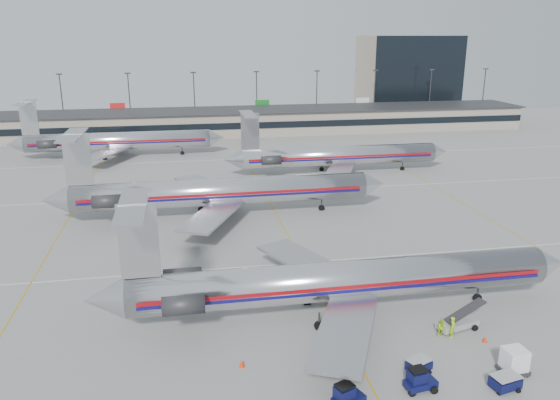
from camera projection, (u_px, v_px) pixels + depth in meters
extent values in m
plane|color=gray|center=(325.00, 302.00, 54.42)|extent=(260.00, 260.00, 0.00)
cube|color=silver|center=(303.00, 263.00, 63.82)|extent=(160.00, 0.15, 0.02)
cube|color=gray|center=(231.00, 122.00, 145.72)|extent=(160.00, 16.00, 6.00)
cube|color=black|center=(234.00, 126.00, 138.04)|extent=(160.00, 0.20, 1.60)
cube|color=#2D2D30|center=(231.00, 110.00, 144.81)|extent=(162.00, 17.00, 0.30)
cylinder|color=#38383D|center=(62.00, 102.00, 149.83)|extent=(0.30, 0.30, 15.00)
cube|color=#2D2D30|center=(59.00, 74.00, 147.61)|extent=(1.60, 0.40, 0.35)
cylinder|color=#38383D|center=(130.00, 101.00, 152.93)|extent=(0.30, 0.30, 15.00)
cube|color=#2D2D30|center=(127.00, 73.00, 150.70)|extent=(1.60, 0.40, 0.35)
cylinder|color=#38383D|center=(194.00, 100.00, 156.02)|extent=(0.30, 0.30, 15.00)
cube|color=#2D2D30|center=(193.00, 72.00, 153.79)|extent=(1.60, 0.40, 0.35)
cylinder|color=#38383D|center=(257.00, 98.00, 159.11)|extent=(0.30, 0.30, 15.00)
cube|color=#2D2D30|center=(256.00, 72.00, 156.88)|extent=(1.60, 0.40, 0.35)
cylinder|color=#38383D|center=(317.00, 97.00, 162.20)|extent=(0.30, 0.30, 15.00)
cube|color=#2D2D30|center=(317.00, 71.00, 159.98)|extent=(1.60, 0.40, 0.35)
cylinder|color=#38383D|center=(374.00, 96.00, 165.29)|extent=(0.30, 0.30, 15.00)
cube|color=#2D2D30|center=(376.00, 70.00, 163.07)|extent=(1.60, 0.40, 0.35)
cylinder|color=#38383D|center=(430.00, 95.00, 168.39)|extent=(0.30, 0.30, 15.00)
cube|color=#2D2D30|center=(432.00, 70.00, 166.16)|extent=(1.60, 0.40, 0.35)
cylinder|color=#38383D|center=(483.00, 94.00, 171.48)|extent=(0.30, 0.30, 15.00)
cube|color=#2D2D30|center=(486.00, 69.00, 169.25)|extent=(1.60, 0.40, 0.35)
cube|color=tan|center=(407.00, 75.00, 181.80)|extent=(30.00, 20.00, 25.00)
cylinder|color=silver|center=(344.00, 280.00, 51.24)|extent=(39.84, 3.69, 3.69)
cone|color=silver|center=(550.00, 264.00, 54.94)|extent=(3.19, 3.69, 3.69)
cone|color=#AFAFB4|center=(104.00, 300.00, 47.51)|extent=(3.59, 3.69, 3.69)
cube|color=maroon|center=(350.00, 287.00, 49.45)|extent=(37.85, 0.05, 0.35)
cube|color=#100C58|center=(350.00, 291.00, 49.57)|extent=(37.85, 0.05, 0.28)
cube|color=#AFAFB4|center=(307.00, 262.00, 57.75)|extent=(9.26, 13.50, 0.32)
cube|color=#AFAFB4|center=(345.00, 330.00, 44.63)|extent=(9.26, 13.50, 0.32)
cube|color=#AFAFB4|center=(139.00, 241.00, 46.54)|extent=(3.39, 0.25, 6.77)
cube|color=#AFAFB4|center=(132.00, 206.00, 45.56)|extent=(2.39, 10.46, 0.18)
cylinder|color=#2D2D30|center=(183.00, 277.00, 51.26)|extent=(3.59, 1.69, 1.69)
cylinder|color=#2D2D30|center=(183.00, 305.00, 45.92)|extent=(3.59, 1.69, 1.69)
cylinder|color=#2D2D30|center=(478.00, 294.00, 54.42)|extent=(0.20, 0.20, 1.64)
cylinder|color=#2D2D30|center=(319.00, 321.00, 49.26)|extent=(0.20, 0.20, 1.64)
cylinder|color=#2D2D30|center=(307.00, 297.00, 53.76)|extent=(0.20, 0.20, 1.64)
cylinder|color=black|center=(477.00, 298.00, 54.56)|extent=(0.90, 0.30, 0.90)
cylinder|color=silver|center=(223.00, 192.00, 79.06)|extent=(42.34, 3.92, 3.92)
cone|color=silver|center=(373.00, 184.00, 82.99)|extent=(3.39, 3.92, 3.92)
cone|color=#AFAFB4|center=(55.00, 200.00, 75.10)|extent=(3.81, 3.92, 3.92)
cube|color=maroon|center=(224.00, 194.00, 77.17)|extent=(40.22, 0.05, 0.37)
cube|color=#100C58|center=(224.00, 197.00, 77.29)|extent=(40.22, 0.05, 0.30)
cube|color=#AFAFB4|center=(206.00, 186.00, 85.98)|extent=(9.84, 14.35, 0.34)
cube|color=#AFAFB4|center=(212.00, 216.00, 72.04)|extent=(9.84, 14.35, 0.34)
cube|color=#AFAFB4|center=(78.00, 160.00, 74.07)|extent=(3.60, 0.26, 7.20)
cube|color=#AFAFB4|center=(72.00, 135.00, 73.03)|extent=(2.54, 11.11, 0.19)
cylinder|color=#2D2D30|center=(112.00, 189.00, 79.08)|extent=(3.81, 1.80, 1.80)
cylinder|color=#2D2D30|center=(107.00, 201.00, 73.41)|extent=(3.81, 1.80, 1.80)
cylinder|color=#2D2D30|center=(322.00, 205.00, 82.44)|extent=(0.21, 0.21, 1.75)
cylinder|color=#2D2D30|center=(203.00, 217.00, 76.96)|extent=(0.21, 0.21, 1.75)
cylinder|color=#2D2D30|center=(201.00, 206.00, 81.74)|extent=(0.21, 0.21, 1.75)
cylinder|color=black|center=(322.00, 208.00, 82.59)|extent=(0.95, 0.32, 0.95)
cylinder|color=silver|center=(340.00, 156.00, 103.66)|extent=(37.27, 3.63, 3.63)
cone|color=silver|center=(439.00, 152.00, 107.13)|extent=(3.14, 3.63, 3.63)
cone|color=#AFAFB4|center=(233.00, 160.00, 100.16)|extent=(3.53, 3.63, 3.63)
cube|color=maroon|center=(343.00, 157.00, 101.90)|extent=(35.41, 0.05, 0.34)
cube|color=#100C58|center=(343.00, 159.00, 102.02)|extent=(35.41, 0.05, 0.27)
cube|color=#AFAFB4|center=(321.00, 154.00, 110.07)|extent=(9.12, 13.30, 0.31)
cube|color=#AFAFB4|center=(340.00, 170.00, 97.16)|extent=(9.12, 13.30, 0.31)
cube|color=#AFAFB4|center=(250.00, 132.00, 99.21)|extent=(3.33, 0.25, 6.67)
cube|color=#AFAFB4|center=(248.00, 114.00, 98.24)|extent=(2.35, 10.30, 0.18)
cylinder|color=#2D2D30|center=(266.00, 154.00, 103.85)|extent=(3.53, 1.67, 1.67)
cylinder|color=#2D2D30|center=(271.00, 160.00, 98.59)|extent=(3.53, 1.67, 1.67)
cylinder|color=#2D2D30|center=(402.00, 166.00, 106.62)|extent=(0.20, 0.20, 1.62)
cylinder|color=#2D2D30|center=(328.00, 173.00, 101.71)|extent=(0.20, 0.20, 1.62)
cylinder|color=#2D2D30|center=(322.00, 167.00, 106.14)|extent=(0.20, 0.20, 1.62)
cylinder|color=black|center=(402.00, 169.00, 106.76)|extent=(0.88, 0.29, 0.88)
cylinder|color=silver|center=(120.00, 141.00, 117.29)|extent=(38.49, 3.75, 3.75)
cone|color=silver|center=(217.00, 138.00, 120.87)|extent=(3.24, 3.75, 3.75)
cone|color=#AFAFB4|center=(15.00, 144.00, 113.67)|extent=(3.65, 3.75, 3.75)
cube|color=maroon|center=(119.00, 142.00, 115.47)|extent=(36.57, 0.05, 0.35)
cube|color=#100C58|center=(119.00, 144.00, 115.59)|extent=(36.57, 0.05, 0.28)
cube|color=#AFAFB4|center=(114.00, 140.00, 123.90)|extent=(9.42, 13.73, 0.32)
cube|color=#AFAFB4|center=(106.00, 153.00, 110.57)|extent=(9.42, 13.73, 0.32)
cube|color=#AFAFB4|center=(29.00, 118.00, 112.68)|extent=(3.44, 0.25, 6.89)
cube|color=#AFAFB4|center=(25.00, 103.00, 111.68)|extent=(2.43, 10.64, 0.18)
cylinder|color=#2D2D30|center=(53.00, 139.00, 117.48)|extent=(3.65, 1.72, 1.72)
cylinder|color=#2D2D30|center=(47.00, 144.00, 112.05)|extent=(3.65, 1.72, 1.72)
cylinder|color=#2D2D30|center=(182.00, 151.00, 120.34)|extent=(0.20, 0.20, 1.67)
cylinder|color=#2D2D30|center=(105.00, 156.00, 115.27)|extent=(0.20, 0.20, 1.67)
cylinder|color=#2D2D30|center=(107.00, 151.00, 119.84)|extent=(0.20, 0.20, 1.67)
cylinder|color=black|center=(182.00, 153.00, 120.48)|extent=(0.91, 0.30, 0.91)
cube|color=#0A0C37|center=(348.00, 400.00, 38.96)|extent=(2.67, 2.02, 0.54)
cube|color=#0A0C37|center=(344.00, 393.00, 38.71)|extent=(1.62, 1.51, 0.98)
cube|color=black|center=(345.00, 385.00, 38.52)|extent=(1.55, 1.44, 0.09)
cylinder|color=black|center=(358.00, 398.00, 39.71)|extent=(0.61, 0.20, 0.61)
cylinder|color=black|center=(335.00, 400.00, 39.41)|extent=(0.61, 0.20, 0.61)
cube|color=#0A0C37|center=(421.00, 384.00, 40.81)|extent=(2.53, 1.55, 0.54)
cube|color=#0A0C37|center=(417.00, 377.00, 40.57)|extent=(1.45, 1.27, 0.97)
cube|color=black|center=(418.00, 369.00, 40.38)|extent=(1.39, 1.21, 0.09)
cylinder|color=black|center=(428.00, 381.00, 41.55)|extent=(0.60, 0.19, 0.60)
cylinder|color=black|center=(434.00, 390.00, 40.54)|extent=(0.60, 0.19, 0.60)
cylinder|color=black|center=(407.00, 384.00, 41.26)|extent=(0.60, 0.19, 0.60)
cylinder|color=black|center=(412.00, 393.00, 40.24)|extent=(0.60, 0.19, 0.60)
cube|color=#0A0C37|center=(419.00, 365.00, 43.18)|extent=(2.21, 1.90, 0.68)
cube|color=gray|center=(419.00, 360.00, 43.04)|extent=(2.21, 1.90, 0.06)
cylinder|color=black|center=(424.00, 364.00, 43.91)|extent=(0.35, 0.14, 0.35)
cylinder|color=black|center=(430.00, 372.00, 42.90)|extent=(0.35, 0.14, 0.35)
cylinder|color=black|center=(408.00, 366.00, 43.68)|extent=(0.35, 0.14, 0.35)
cylinder|color=black|center=(413.00, 374.00, 42.67)|extent=(0.35, 0.14, 0.35)
cube|color=#0A0C37|center=(505.00, 382.00, 40.99)|extent=(2.33, 1.82, 0.77)
cube|color=gray|center=(506.00, 376.00, 40.83)|extent=(2.33, 1.82, 0.07)
cylinder|color=black|center=(509.00, 381.00, 41.80)|extent=(0.39, 0.15, 0.39)
cylinder|color=black|center=(518.00, 391.00, 40.67)|extent=(0.39, 0.15, 0.39)
cylinder|color=black|center=(491.00, 383.00, 41.54)|extent=(0.39, 0.15, 0.39)
cylinder|color=black|center=(500.00, 393.00, 40.41)|extent=(0.39, 0.15, 0.39)
cube|color=#2D2D30|center=(513.00, 370.00, 43.00)|extent=(2.13, 1.82, 0.34)
cube|color=white|center=(515.00, 359.00, 42.70)|extent=(1.79, 1.68, 1.69)
cylinder|color=black|center=(517.00, 366.00, 43.81)|extent=(0.27, 0.14, 0.27)
cylinder|color=black|center=(527.00, 376.00, 42.54)|extent=(0.27, 0.14, 0.27)
cylinder|color=black|center=(499.00, 368.00, 43.54)|extent=(0.27, 0.14, 0.27)
cylinder|color=black|center=(509.00, 378.00, 42.27)|extent=(0.27, 0.14, 0.27)
cube|color=gray|center=(457.00, 324.00, 49.41)|extent=(4.19, 2.38, 0.55)
cube|color=#2D2D30|center=(466.00, 311.00, 49.15)|extent=(4.14, 1.97, 1.42)
cylinder|color=black|center=(468.00, 321.00, 50.28)|extent=(0.55, 0.18, 0.55)
cylinder|color=black|center=(475.00, 328.00, 49.15)|extent=(0.55, 0.18, 0.55)
cylinder|color=black|center=(439.00, 324.00, 49.79)|extent=(0.55, 0.18, 0.55)
cylinder|color=black|center=(446.00, 331.00, 48.65)|extent=(0.55, 0.18, 0.55)
imported|color=#97E515|center=(453.00, 327.00, 47.94)|extent=(0.81, 0.84, 1.94)
imported|color=#A1D914|center=(442.00, 328.00, 48.10)|extent=(0.86, 0.68, 1.71)
cone|color=#FF2C08|center=(485.00, 339.00, 47.32)|extent=(0.47, 0.47, 0.59)
cone|color=#FF2C08|center=(242.00, 363.00, 43.81)|extent=(0.61, 0.61, 0.64)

